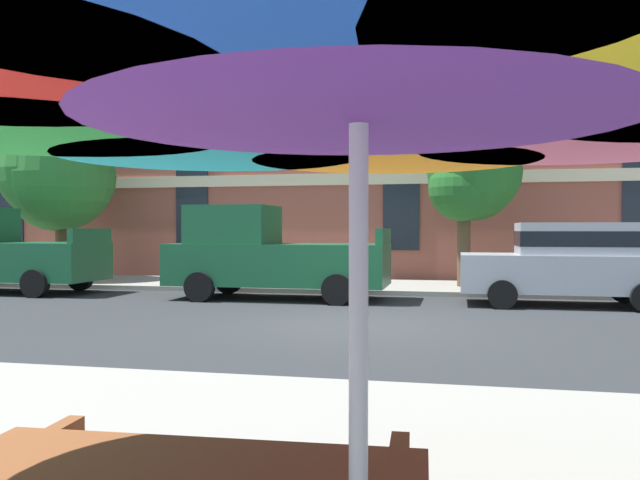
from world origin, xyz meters
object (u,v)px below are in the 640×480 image
(sedan_silver, at_px, (568,262))
(street_tree_middle, at_px, (472,177))
(patio_umbrella, at_px, (359,58))
(pickup_green_midblock, at_px, (269,255))
(street_tree_left, at_px, (57,179))

(sedan_silver, xyz_separation_m, street_tree_middle, (-1.95, 3.10, 2.07))
(sedan_silver, height_order, patio_umbrella, patio_umbrella)
(pickup_green_midblock, relative_size, street_tree_left, 1.03)
(sedan_silver, bearing_deg, pickup_green_midblock, 180.00)
(pickup_green_midblock, distance_m, sedan_silver, 6.67)
(sedan_silver, height_order, street_tree_middle, street_tree_middle)
(pickup_green_midblock, height_order, patio_umbrella, patio_umbrella)
(street_tree_left, height_order, street_tree_middle, street_tree_left)
(street_tree_left, bearing_deg, patio_umbrella, -53.35)
(street_tree_left, relative_size, patio_umbrella, 1.36)
(pickup_green_midblock, xyz_separation_m, patio_umbrella, (4.08, -12.70, 1.14))
(pickup_green_midblock, distance_m, street_tree_middle, 5.99)
(street_tree_middle, relative_size, patio_umbrella, 1.23)
(street_tree_left, xyz_separation_m, patio_umbrella, (11.72, -15.75, -1.03))
(sedan_silver, xyz_separation_m, patio_umbrella, (-2.59, -12.70, 1.21))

